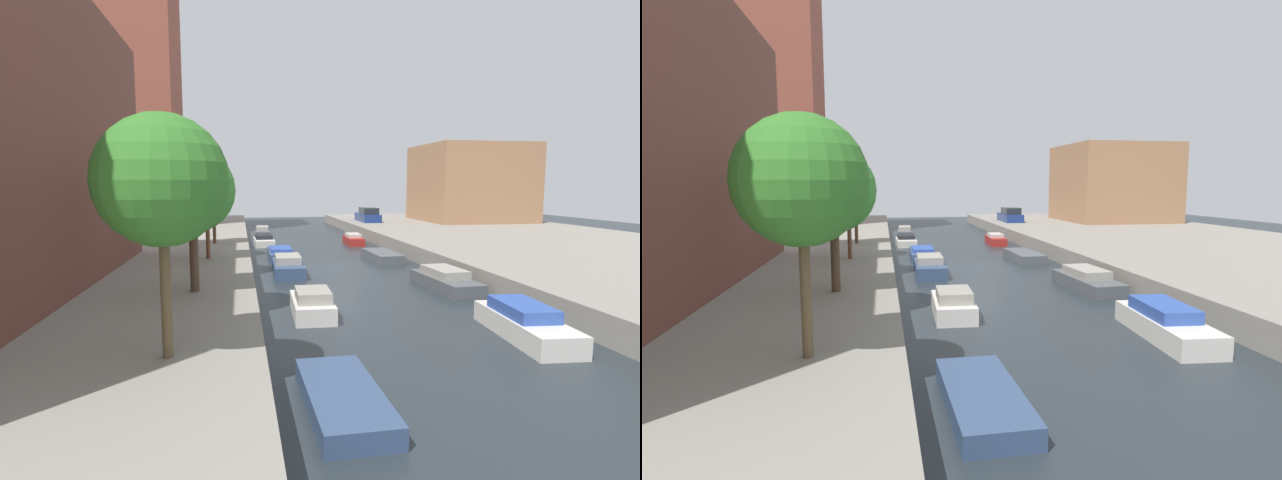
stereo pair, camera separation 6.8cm
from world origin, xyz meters
TOP-DOWN VIEW (x-y plane):
  - ground_plane at (0.00, 0.00)m, footprint 84.00×84.00m
  - quay_left at (-15.00, 0.00)m, footprint 20.00×64.00m
  - quay_right at (15.00, 0.00)m, footprint 20.00×64.00m
  - apartment_tower_far at (-16.00, 20.17)m, footprint 10.00×8.68m
  - low_block_right at (18.00, 19.66)m, footprint 10.00×10.14m
  - street_tree_0 at (-7.13, -16.08)m, footprint 2.82×2.82m
  - street_tree_1 at (-7.13, -9.57)m, footprint 2.97×2.97m
  - street_tree_2 at (-7.13, -2.10)m, footprint 2.77×2.77m
  - street_tree_3 at (-7.13, 4.36)m, footprint 2.49×2.49m
  - parked_car at (7.35, 20.30)m, footprint 1.87×4.83m
  - moored_boat_left_0 at (-3.44, -17.10)m, footprint 1.60×3.73m
  - moored_boat_left_1 at (-3.00, -9.87)m, footprint 1.53×3.12m
  - moored_boat_left_2 at (-3.05, -1.78)m, footprint 1.65×3.87m
  - moored_boat_left_3 at (-2.93, 4.32)m, footprint 1.67×4.45m
  - moored_boat_left_4 at (-3.68, 10.61)m, footprint 1.55×3.31m
  - moored_boat_left_5 at (-3.46, 17.70)m, footprint 1.42×4.03m
  - moored_boat_right_1 at (3.18, -13.36)m, footprint 1.76×4.40m
  - moored_boat_right_2 at (3.73, -6.33)m, footprint 1.86×4.49m
  - moored_boat_right_3 at (3.23, 1.87)m, footprint 1.69×4.03m
  - moored_boat_right_4 at (3.37, 10.06)m, footprint 1.38×3.39m

SIDE VIEW (x-z plane):
  - ground_plane at x=0.00m, z-range 0.00..0.00m
  - moored_boat_left_0 at x=-3.44m, z-range 0.00..0.46m
  - moored_boat_right_3 at x=3.23m, z-range 0.00..0.56m
  - moored_boat_left_3 at x=-2.93m, z-range -0.04..0.61m
  - moored_boat_left_4 at x=-3.68m, z-range -0.06..0.74m
  - moored_boat_left_5 at x=-3.46m, z-range -0.07..0.80m
  - moored_boat_right_4 at x=3.37m, z-range -0.06..0.79m
  - moored_boat_right_2 at x=3.73m, z-range -0.08..0.85m
  - moored_boat_left_1 at x=-3.00m, z-range -0.08..0.93m
  - moored_boat_left_2 at x=-3.05m, z-range -0.08..0.94m
  - moored_boat_right_1 at x=3.18m, z-range -0.08..0.98m
  - quay_left at x=-15.00m, z-range 0.00..1.00m
  - quay_right at x=15.00m, z-range 0.00..1.00m
  - parked_car at x=7.35m, z-range 0.88..2.29m
  - street_tree_3 at x=-7.13m, z-range 1.94..6.33m
  - street_tree_2 at x=-7.13m, z-range 1.97..6.70m
  - street_tree_1 at x=-7.13m, z-range 2.02..7.05m
  - street_tree_0 at x=-7.13m, z-range 2.20..7.45m
  - low_block_right at x=18.00m, z-range 1.00..8.73m
  - apartment_tower_far at x=-16.00m, z-range 1.00..28.53m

